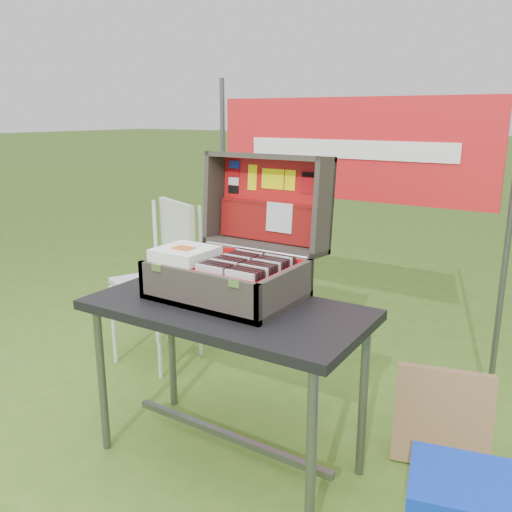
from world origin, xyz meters
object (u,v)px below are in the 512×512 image
Objects in this scene: chair at (156,285)px; cardboard_box at (442,418)px; suitcase at (234,228)px; table at (227,385)px.

cardboard_box is at bearing 20.29° from chair.
cardboard_box is at bearing 22.75° from suitcase.
chair is 1.78m from cardboard_box.
chair is (-0.91, 0.45, -0.54)m from suitcase.
table reaches higher than cardboard_box.
chair reaches higher than cardboard_box.
table is 0.94m from cardboard_box.
table is 1.93× the size of suitcase.
suitcase is (-0.06, 0.15, 0.66)m from table.
table is 1.20× the size of chair.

